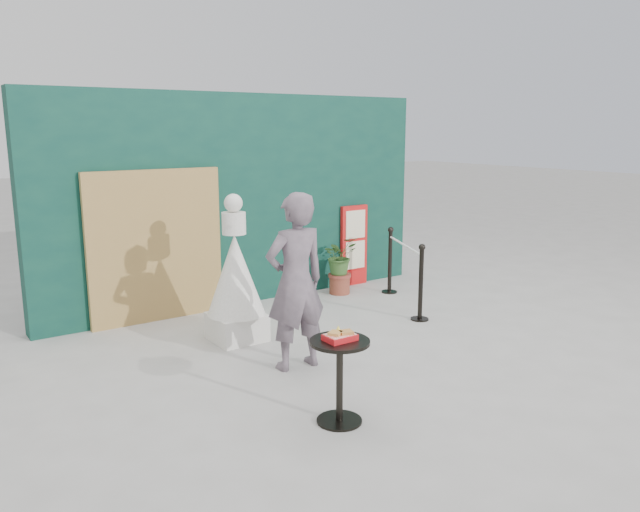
% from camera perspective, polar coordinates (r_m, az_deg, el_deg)
% --- Properties ---
extents(ground, '(60.00, 60.00, 0.00)m').
position_cam_1_polar(ground, '(6.92, 5.79, -9.81)').
color(ground, '#ADAAA5').
rests_on(ground, ground).
extents(back_wall, '(6.00, 0.30, 3.00)m').
position_cam_1_polar(back_wall, '(9.11, -7.07, 5.13)').
color(back_wall, '#0B322B').
rests_on(back_wall, ground).
extents(bamboo_fence, '(1.80, 0.08, 2.00)m').
position_cam_1_polar(bamboo_fence, '(8.43, -14.74, 0.86)').
color(bamboo_fence, tan).
rests_on(bamboo_fence, ground).
extents(woman, '(0.71, 0.48, 1.89)m').
position_cam_1_polar(woman, '(6.53, -2.24, -2.37)').
color(woman, slate).
rests_on(woman, ground).
extents(menu_board, '(0.50, 0.07, 1.30)m').
position_cam_1_polar(menu_board, '(10.10, 3.13, 0.96)').
color(menu_board, red).
rests_on(menu_board, ground).
extents(statue, '(0.69, 0.69, 1.77)m').
position_cam_1_polar(statue, '(7.50, -7.73, -2.33)').
color(statue, silver).
rests_on(statue, ground).
extents(cafe_table, '(0.52, 0.52, 0.75)m').
position_cam_1_polar(cafe_table, '(5.45, 1.81, -10.20)').
color(cafe_table, black).
rests_on(cafe_table, ground).
extents(food_basket, '(0.26, 0.19, 0.11)m').
position_cam_1_polar(food_basket, '(5.35, 1.83, -7.32)').
color(food_basket, red).
rests_on(food_basket, cafe_table).
extents(planter, '(0.52, 0.45, 0.89)m').
position_cam_1_polar(planter, '(9.57, 1.82, -0.45)').
color(planter, brown).
rests_on(planter, ground).
extents(stanchion_barrier, '(0.84, 1.54, 1.03)m').
position_cam_1_polar(stanchion_barrier, '(9.02, 7.71, -1.44)').
color(stanchion_barrier, black).
rests_on(stanchion_barrier, ground).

